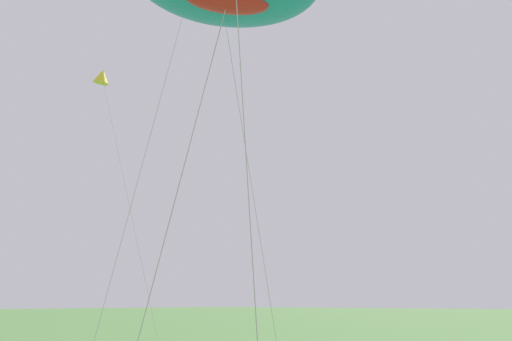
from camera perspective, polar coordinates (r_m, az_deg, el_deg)
small_kite_triangle_green at (r=28.65m, az=-18.68°, el=11.02°), size 3.19×3.69×15.00m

